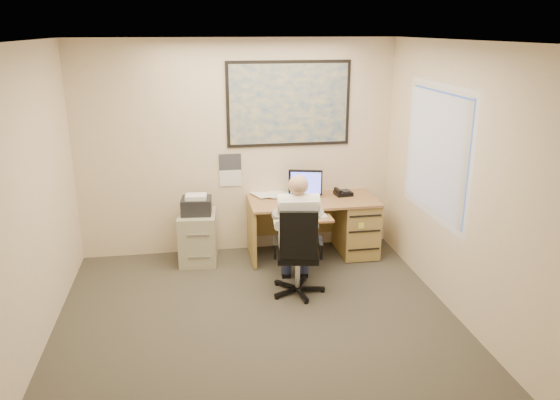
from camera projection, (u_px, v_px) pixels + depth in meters
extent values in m
cube|color=#39352C|center=(263.00, 339.00, 5.16)|extent=(4.00, 4.50, 0.00)
cube|color=white|center=(260.00, 42.00, 4.34)|extent=(4.00, 4.50, 0.00)
cube|color=beige|center=(238.00, 149.00, 6.86)|extent=(4.00, 0.00, 2.70)
cube|color=beige|center=(323.00, 344.00, 2.63)|extent=(4.00, 0.00, 2.70)
cube|color=beige|center=(18.00, 215.00, 4.43)|extent=(0.00, 4.50, 2.70)
cube|color=beige|center=(475.00, 192.00, 5.06)|extent=(0.00, 4.50, 2.70)
cube|color=#9E7044|center=(313.00, 201.00, 6.84)|extent=(1.60, 0.75, 0.03)
cube|color=tan|center=(356.00, 226.00, 7.04)|extent=(0.45, 0.70, 0.70)
cube|color=tan|center=(252.00, 232.00, 6.83)|extent=(0.04, 0.70, 0.70)
cube|color=tan|center=(307.00, 213.00, 7.25)|extent=(1.55, 0.03, 0.55)
cylinder|color=black|center=(305.00, 196.00, 6.96)|extent=(0.17, 0.17, 0.02)
cube|color=black|center=(305.00, 182.00, 6.89)|extent=(0.42, 0.14, 0.32)
cube|color=#585FEF|center=(306.00, 183.00, 6.86)|extent=(0.37, 0.10, 0.28)
cube|color=#9E7044|center=(309.00, 219.00, 6.41)|extent=(0.55, 0.30, 0.02)
cube|color=beige|center=(309.00, 217.00, 6.41)|extent=(0.43, 0.14, 0.02)
cube|color=black|center=(343.00, 193.00, 7.00)|extent=(0.23, 0.21, 0.05)
cylinder|color=silver|center=(297.00, 197.00, 6.64)|extent=(0.08, 0.08, 0.18)
cylinder|color=white|center=(304.00, 197.00, 6.79)|extent=(0.08, 0.08, 0.09)
cube|color=white|center=(278.00, 200.00, 6.76)|extent=(0.60, 0.56, 0.03)
cube|color=#1E4C93|center=(289.00, 104.00, 6.78)|extent=(1.56, 0.03, 1.06)
cube|color=white|center=(230.00, 170.00, 6.92)|extent=(0.28, 0.01, 0.42)
cube|color=#ACA78A|center=(198.00, 237.00, 6.78)|extent=(0.50, 0.58, 0.63)
cube|color=black|center=(196.00, 206.00, 6.66)|extent=(0.39, 0.35, 0.20)
cube|color=white|center=(196.00, 197.00, 6.60)|extent=(0.27, 0.22, 0.05)
cylinder|color=silver|center=(298.00, 272.00, 6.00)|extent=(0.06, 0.06, 0.38)
cube|color=black|center=(298.00, 255.00, 5.94)|extent=(0.50, 0.50, 0.07)
cube|color=black|center=(306.00, 235.00, 5.65)|extent=(0.40, 0.12, 0.52)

